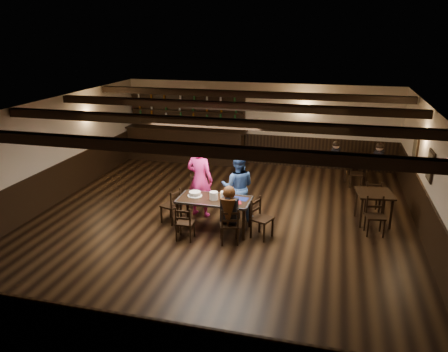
% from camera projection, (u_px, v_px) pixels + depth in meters
% --- Properties ---
extents(ground, '(10.00, 10.00, 0.00)m').
position_uv_depth(ground, '(220.00, 223.00, 10.28)').
color(ground, black).
rests_on(ground, ground).
extents(room_shell, '(9.02, 10.02, 2.71)m').
position_uv_depth(room_shell, '(220.00, 151.00, 9.76)').
color(room_shell, beige).
rests_on(room_shell, ground).
extents(dining_table, '(1.63, 0.82, 0.75)m').
position_uv_depth(dining_table, '(214.00, 202.00, 9.72)').
color(dining_table, black).
rests_on(dining_table, ground).
extents(chair_near_left, '(0.37, 0.35, 0.78)m').
position_uv_depth(chair_near_left, '(184.00, 221.00, 9.29)').
color(chair_near_left, black).
rests_on(chair_near_left, ground).
extents(chair_near_right, '(0.48, 0.47, 0.82)m').
position_uv_depth(chair_near_right, '(230.00, 223.00, 9.12)').
color(chair_near_right, black).
rests_on(chair_near_right, ground).
extents(chair_end_left, '(0.48, 0.49, 0.84)m').
position_uv_depth(chair_end_left, '(173.00, 203.00, 10.14)').
color(chair_end_left, black).
rests_on(chair_end_left, ground).
extents(chair_end_right, '(0.52, 0.53, 0.88)m').
position_uv_depth(chair_end_right, '(259.00, 215.00, 9.45)').
color(chair_end_right, black).
rests_on(chair_end_right, ground).
extents(chair_far_pushed, '(0.53, 0.52, 0.85)m').
position_uv_depth(chair_far_pushed, '(198.00, 187.00, 11.15)').
color(chair_far_pushed, black).
rests_on(chair_far_pushed, ground).
extents(woman_pink, '(0.74, 0.55, 1.82)m').
position_uv_depth(woman_pink, '(200.00, 180.00, 10.44)').
color(woman_pink, '#FA338D').
rests_on(woman_pink, ground).
extents(man_blue, '(0.86, 0.71, 1.62)m').
position_uv_depth(man_blue, '(238.00, 187.00, 10.25)').
color(man_blue, navy).
rests_on(man_blue, ground).
extents(seated_person, '(0.35, 0.53, 0.86)m').
position_uv_depth(seated_person, '(229.00, 206.00, 9.05)').
color(seated_person, black).
rests_on(seated_person, ground).
extents(cake, '(0.33, 0.33, 0.10)m').
position_uv_depth(cake, '(195.00, 194.00, 9.85)').
color(cake, white).
rests_on(cake, dining_table).
extents(plate_stack_a, '(0.19, 0.19, 0.18)m').
position_uv_depth(plate_stack_a, '(214.00, 196.00, 9.63)').
color(plate_stack_a, white).
rests_on(plate_stack_a, dining_table).
extents(plate_stack_b, '(0.16, 0.16, 0.19)m').
position_uv_depth(plate_stack_b, '(224.00, 195.00, 9.62)').
color(plate_stack_b, white).
rests_on(plate_stack_b, dining_table).
extents(tea_light, '(0.04, 0.04, 0.06)m').
position_uv_depth(tea_light, '(216.00, 196.00, 9.82)').
color(tea_light, '#A5A8AD').
rests_on(tea_light, dining_table).
extents(salt_shaker, '(0.04, 0.04, 0.10)m').
position_uv_depth(salt_shaker, '(231.00, 200.00, 9.50)').
color(salt_shaker, silver).
rests_on(salt_shaker, dining_table).
extents(pepper_shaker, '(0.04, 0.04, 0.09)m').
position_uv_depth(pepper_shaker, '(233.00, 200.00, 9.49)').
color(pepper_shaker, '#A5A8AD').
rests_on(pepper_shaker, dining_table).
extents(drink_glass, '(0.07, 0.07, 0.11)m').
position_uv_depth(drink_glass, '(231.00, 196.00, 9.72)').
color(drink_glass, silver).
rests_on(drink_glass, dining_table).
extents(menu_red, '(0.34, 0.29, 0.00)m').
position_uv_depth(menu_red, '(234.00, 202.00, 9.48)').
color(menu_red, maroon).
rests_on(menu_red, dining_table).
extents(menu_blue, '(0.35, 0.26, 0.00)m').
position_uv_depth(menu_blue, '(240.00, 199.00, 9.70)').
color(menu_blue, '#101A53').
rests_on(menu_blue, dining_table).
extents(bar_counter, '(4.21, 0.70, 2.20)m').
position_uv_depth(bar_counter, '(186.00, 140.00, 14.96)').
color(bar_counter, black).
rests_on(bar_counter, ground).
extents(back_table_a, '(0.90, 0.90, 0.75)m').
position_uv_depth(back_table_a, '(374.00, 197.00, 10.10)').
color(back_table_a, black).
rests_on(back_table_a, ground).
extents(back_table_b, '(0.74, 0.74, 0.75)m').
position_uv_depth(back_table_b, '(357.00, 160.00, 12.99)').
color(back_table_b, black).
rests_on(back_table_b, ground).
extents(bg_patron_left, '(0.26, 0.39, 0.75)m').
position_uv_depth(bg_patron_left, '(335.00, 154.00, 12.89)').
color(bg_patron_left, black).
rests_on(bg_patron_left, ground).
extents(bg_patron_right, '(0.32, 0.42, 0.77)m').
position_uv_depth(bg_patron_right, '(379.00, 156.00, 12.59)').
color(bg_patron_right, black).
rests_on(bg_patron_right, ground).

